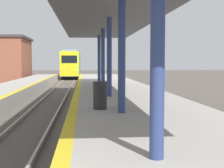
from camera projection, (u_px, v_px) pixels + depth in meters
name	position (u px, v px, depth m)	size (l,w,h in m)	color
train	(72.00, 64.00, 52.48)	(2.76, 17.33, 4.39)	black
station_canopy	(109.00, 17.00, 14.19)	(4.71, 23.53, 3.82)	navy
trash_bin	(100.00, 95.00, 10.47)	(0.49, 0.49, 0.93)	#262628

